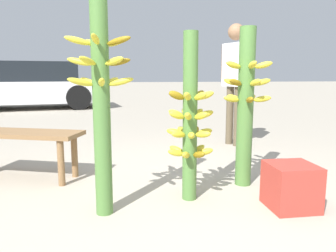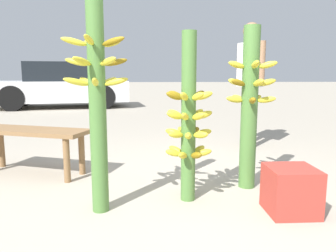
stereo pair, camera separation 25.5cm
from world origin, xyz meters
The scene contains 8 objects.
ground_plane centered at (0.00, 0.00, 0.00)m, with size 80.00×80.00×0.00m, color #A89E8C.
banana_stalk_left centered at (-0.58, 0.09, 0.90)m, with size 0.46×0.46×1.75m.
banana_stalk_center centered at (0.08, 0.27, 0.64)m, with size 0.38×0.38×1.31m.
banana_stalk_right centered at (0.64, 0.54, 0.73)m, with size 0.44×0.43×1.39m.
vendor_person centered at (1.13, 2.17, 1.01)m, with size 0.29×0.55×1.66m.
market_bench centered at (-1.40, 1.03, 0.38)m, with size 1.24×0.73×0.46m.
parked_car centered at (-2.86, 7.84, 0.65)m, with size 4.16×2.41×1.34m.
produce_crate centered at (0.79, -0.02, 0.17)m, with size 0.34×0.34×0.34m.
Camera 2 is at (-0.21, -2.21, 0.99)m, focal length 35.00 mm.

